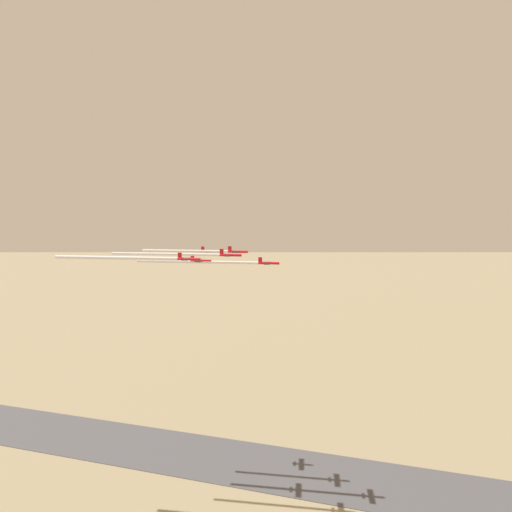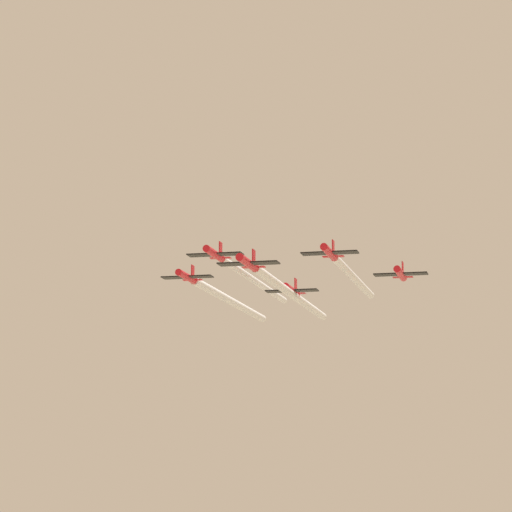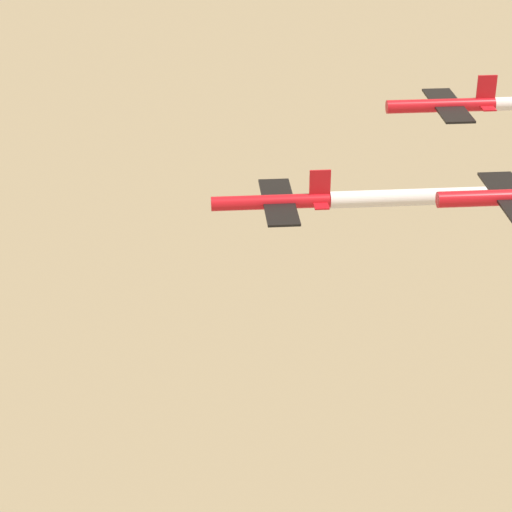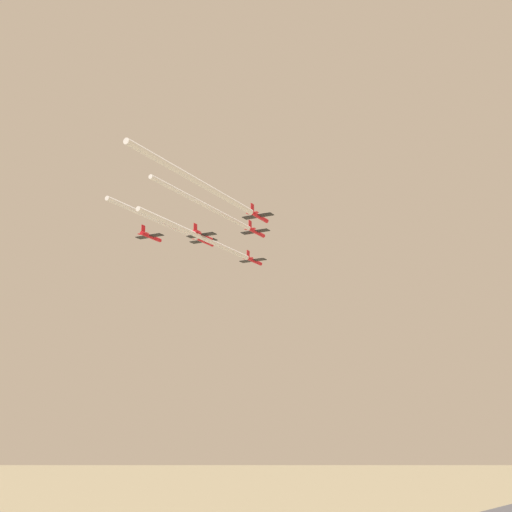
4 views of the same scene
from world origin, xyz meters
name	(u,v)px [view 2 (image 2 of 4)]	position (x,y,z in m)	size (l,w,h in m)	color
jet_0	(248,263)	(14.44, -38.10, 86.55)	(8.37, 8.11, 2.81)	red
jet_1	(330,252)	(25.83, -49.28, 90.02)	(8.37, 8.11, 2.81)	red
jet_2	(215,254)	(29.74, -33.58, 90.47)	(8.37, 8.11, 2.81)	red
jet_3	(401,274)	(37.22, -60.46, 88.99)	(8.37, 8.11, 2.81)	red
jet_4	(292,290)	(41.13, -44.76, 87.10)	(8.37, 8.11, 2.81)	red
jet_5	(187,277)	(45.05, -29.06, 89.76)	(8.37, 8.11, 2.81)	red
smoke_trail_0	(294,296)	(42.49, -45.10, 86.51)	(48.94, 13.29, 1.19)	white
smoke_trail_1	(354,278)	(47.72, -54.74, 89.98)	(36.60, 10.17, 1.15)	white
smoke_trail_2	(256,282)	(54.33, -39.71, 90.43)	(41.98, 11.41, 1.03)	white
smoke_trail_5	(232,302)	(71.92, -35.76, 89.72)	(46.60, 12.81, 1.31)	white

